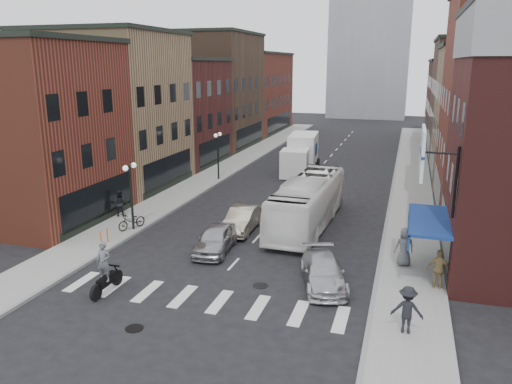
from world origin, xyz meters
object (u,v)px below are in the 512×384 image
(streetlamp_far, at_px, (218,147))
(sedan_left_far, at_px, (242,220))
(ped_left_solo, at_px, (120,203))
(curb_car, at_px, (323,272))
(bike_rack, at_px, (104,237))
(box_truck, at_px, (301,154))
(transit_bus, at_px, (308,202))
(sedan_left_near, at_px, (215,239))
(ped_right_b, at_px, (439,269))
(ped_right_c, at_px, (404,247))
(streetlamp_near, at_px, (131,184))
(parked_bicycle, at_px, (132,221))
(billboard_sign, at_px, (424,154))
(motorcycle_rider, at_px, (105,269))
(ped_right_a, at_px, (407,310))

(streetlamp_far, bearing_deg, sedan_left_far, -62.82)
(ped_left_solo, bearing_deg, curb_car, 147.17)
(bike_rack, bearing_deg, box_truck, 74.42)
(transit_bus, xyz_separation_m, sedan_left_near, (-3.83, -5.76, -0.81))
(sedan_left_far, bearing_deg, bike_rack, -145.18)
(streetlamp_far, distance_m, sedan_left_near, 16.83)
(ped_right_b, bearing_deg, streetlamp_far, -43.34)
(curb_car, relative_size, ped_right_c, 2.31)
(ped_right_c, bearing_deg, box_truck, -84.24)
(streetlamp_near, height_order, bike_rack, streetlamp_near)
(sedan_left_far, xyz_separation_m, curb_car, (5.92, -6.08, -0.06))
(streetlamp_near, relative_size, parked_bicycle, 2.20)
(billboard_sign, xyz_separation_m, motorcycle_rider, (-12.82, -4.16, -5.03))
(bike_rack, bearing_deg, parked_bicycle, 87.90)
(streetlamp_near, bearing_deg, sedan_left_far, 17.98)
(streetlamp_near, bearing_deg, ped_right_b, -10.73)
(streetlamp_far, xyz_separation_m, sedan_left_far, (6.16, -12.00, -2.21))
(ped_right_c, bearing_deg, sedan_left_near, -15.45)
(billboard_sign, relative_size, parked_bicycle, 1.98)
(streetlamp_near, bearing_deg, transit_bus, 23.12)
(motorcycle_rider, bearing_deg, sedan_left_far, 69.45)
(curb_car, height_order, ped_right_b, ped_right_b)
(parked_bicycle, distance_m, ped_right_c, 15.65)
(transit_bus, bearing_deg, motorcycle_rider, -116.69)
(transit_bus, distance_m, ped_right_b, 10.37)
(ped_right_b, bearing_deg, ped_right_a, 75.44)
(motorcycle_rider, distance_m, transit_bus, 13.52)
(transit_bus, distance_m, ped_right_a, 13.12)
(curb_car, bearing_deg, ped_left_solo, 138.97)
(parked_bicycle, height_order, ped_left_solo, ped_left_solo)
(motorcycle_rider, xyz_separation_m, ped_right_c, (12.34, 6.67, -0.00))
(ped_right_a, bearing_deg, transit_bus, -61.04)
(streetlamp_near, bearing_deg, curb_car, -18.65)
(bike_rack, distance_m, sedan_left_far, 7.91)
(box_truck, xyz_separation_m, ped_right_c, (9.52, -20.49, -0.57))
(billboard_sign, bearing_deg, transit_bus, 129.32)
(billboard_sign, bearing_deg, streetlamp_far, 132.41)
(streetlamp_near, bearing_deg, ped_left_solo, 136.29)
(ped_left_solo, bearing_deg, bike_rack, 103.18)
(ped_right_b, bearing_deg, transit_bus, -43.33)
(streetlamp_near, relative_size, ped_left_solo, 2.40)
(motorcycle_rider, distance_m, parked_bicycle, 8.37)
(sedan_left_near, relative_size, ped_right_b, 2.35)
(parked_bicycle, relative_size, ped_right_b, 1.06)
(streetlamp_far, distance_m, motorcycle_rider, 21.97)
(sedan_left_far, distance_m, ped_right_a, 13.49)
(bike_rack, distance_m, curb_car, 12.36)
(ped_left_solo, height_order, ped_right_a, ped_right_a)
(bike_rack, xyz_separation_m, box_truck, (6.19, 22.20, 1.13))
(transit_bus, relative_size, sedan_left_far, 2.55)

